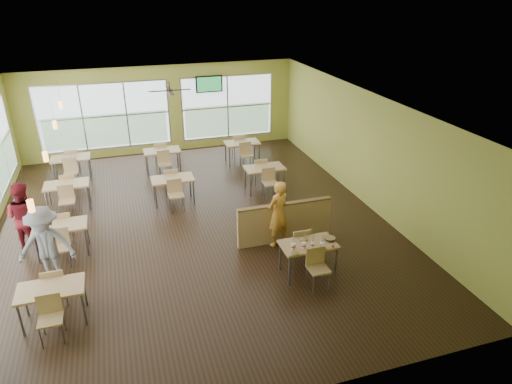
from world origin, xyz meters
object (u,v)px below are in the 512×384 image
half_wall_divider (285,222)px  man_plaid (278,214)px  main_table (308,248)px  food_basket (330,238)px

half_wall_divider → man_plaid: man_plaid is taller
main_table → half_wall_divider: 1.45m
main_table → food_basket: size_ratio=5.94×
food_basket → half_wall_divider: bearing=109.3°
half_wall_divider → food_basket: half_wall_divider is taller
half_wall_divider → food_basket: 1.55m
half_wall_divider → man_plaid: 0.41m
food_basket → man_plaid: bearing=118.6°
half_wall_divider → food_basket: bearing=-70.7°
half_wall_divider → food_basket: (0.50, -1.44, 0.26)m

